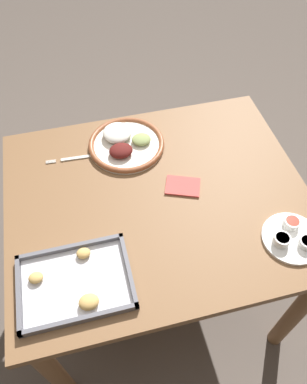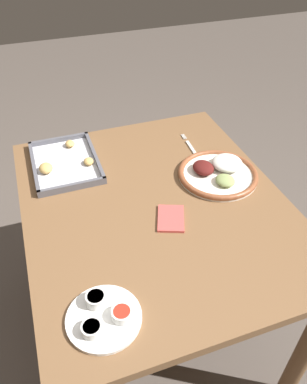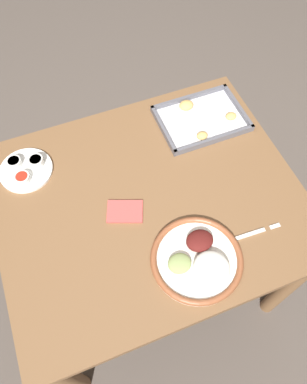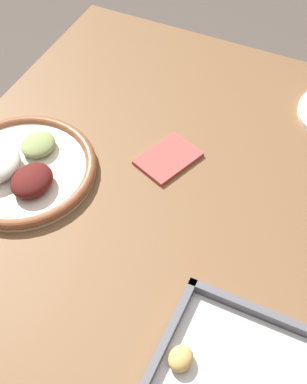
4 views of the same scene
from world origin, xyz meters
name	(u,v)px [view 2 (image 2 of 4)]	position (x,y,z in m)	size (l,w,h in m)	color
ground_plane	(155,323)	(0.00, 0.00, 0.00)	(8.00, 8.00, 0.00)	#564C44
dining_table	(155,229)	(0.00, 0.00, 0.61)	(0.99, 0.82, 0.73)	brown
dinner_plate	(218,172)	(0.06, -0.25, 0.74)	(0.28, 0.28, 0.05)	white
fork	(193,151)	(0.23, -0.23, 0.73)	(0.22, 0.02, 0.00)	silver
saucer_plate	(104,316)	(-0.35, 0.25, 0.74)	(0.18, 0.18, 0.04)	white
baking_tray	(65,163)	(0.30, 0.24, 0.74)	(0.32, 0.23, 0.04)	#595960
napkin	(171,218)	(-0.09, -0.02, 0.73)	(0.13, 0.12, 0.01)	#CC4C47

